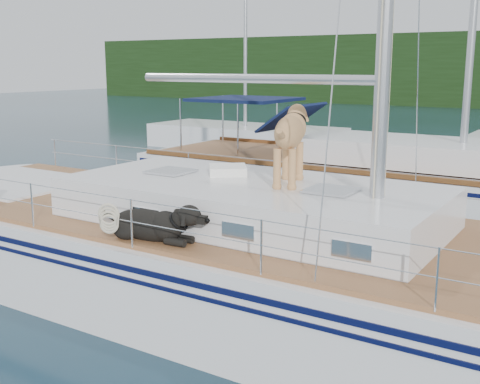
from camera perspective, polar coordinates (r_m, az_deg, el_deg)
The scene contains 4 objects.
ground at distance 9.20m, azimuth -3.35°, elevation -9.67°, with size 120.00×120.00×0.00m, color black.
main_sailboat at distance 8.91m, azimuth -2.87°, elevation -5.72°, with size 12.00×3.88×14.01m.
neighbor_sailboat at distance 14.81m, azimuth 11.46°, elevation 0.97°, with size 11.00×3.50×13.30m.
bg_boat_west at distance 24.82m, azimuth 0.51°, elevation 5.14°, with size 8.00×3.00×11.65m.
Camera 1 is at (5.02, -6.92, 3.39)m, focal length 45.00 mm.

